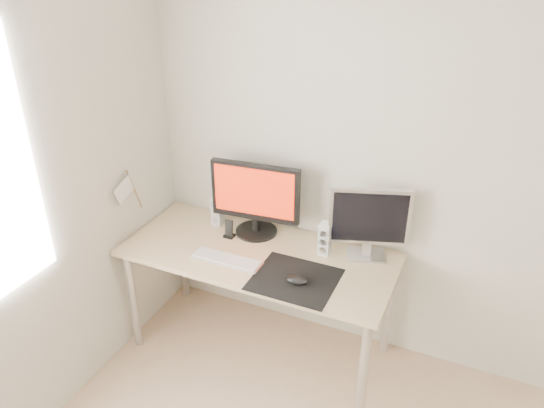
% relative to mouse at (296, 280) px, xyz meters
% --- Properties ---
extents(wall_back, '(3.50, 0.00, 3.50)m').
position_rel_mouse_xyz_m(wall_back, '(0.62, 0.56, 0.49)').
color(wall_back, silver).
rests_on(wall_back, ground).
extents(mousepad, '(0.45, 0.40, 0.00)m').
position_rel_mouse_xyz_m(mousepad, '(-0.02, 0.03, -0.02)').
color(mousepad, black).
rests_on(mousepad, desk).
extents(mouse, '(0.12, 0.07, 0.04)m').
position_rel_mouse_xyz_m(mouse, '(0.00, 0.00, 0.00)').
color(mouse, black).
rests_on(mouse, mousepad).
extents(desk, '(1.60, 0.70, 0.73)m').
position_rel_mouse_xyz_m(desk, '(-0.31, 0.19, -0.10)').
color(desk, '#D1B587').
rests_on(desk, ground).
extents(main_monitor, '(0.55, 0.28, 0.47)m').
position_rel_mouse_xyz_m(main_monitor, '(-0.43, 0.39, 0.23)').
color(main_monitor, black).
rests_on(main_monitor, desk).
extents(second_monitor, '(0.44, 0.22, 0.43)m').
position_rel_mouse_xyz_m(second_monitor, '(0.27, 0.41, 0.22)').
color(second_monitor, silver).
rests_on(second_monitor, desk).
extents(speaker_left, '(0.06, 0.08, 0.20)m').
position_rel_mouse_xyz_m(speaker_left, '(-0.70, 0.39, 0.07)').
color(speaker_left, silver).
rests_on(speaker_left, desk).
extents(speaker_right, '(0.06, 0.08, 0.20)m').
position_rel_mouse_xyz_m(speaker_right, '(0.04, 0.34, 0.07)').
color(speaker_right, white).
rests_on(speaker_right, desk).
extents(keyboard, '(0.42, 0.12, 0.02)m').
position_rel_mouse_xyz_m(keyboard, '(-0.45, 0.04, -0.02)').
color(keyboard, '#AFAFB1').
rests_on(keyboard, desk).
extents(phone_dock, '(0.06, 0.05, 0.11)m').
position_rel_mouse_xyz_m(phone_dock, '(-0.56, 0.28, 0.01)').
color(phone_dock, black).
rests_on(phone_dock, desk).
extents(pennant, '(0.01, 0.23, 0.29)m').
position_rel_mouse_xyz_m(pennant, '(-1.10, 0.05, 0.29)').
color(pennant, '#A57F54').
rests_on(pennant, wall_left).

